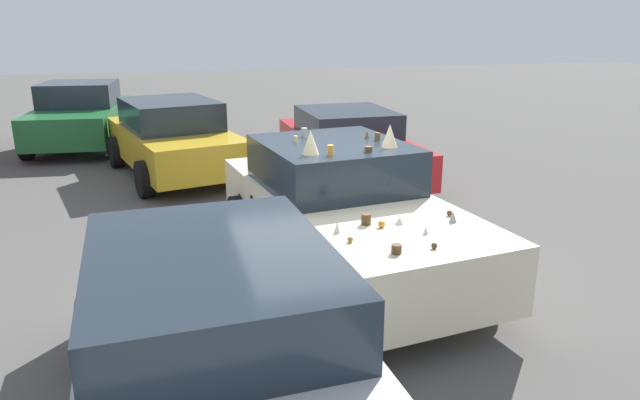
{
  "coord_description": "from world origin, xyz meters",
  "views": [
    {
      "loc": [
        -6.24,
        2.0,
        2.89
      ],
      "look_at": [
        0.0,
        0.3,
        0.9
      ],
      "focal_mm": 32.86,
      "sensor_mm": 36.0,
      "label": 1
    }
  ],
  "objects_px": {
    "parked_sedan_near_right": "(173,138)",
    "parked_sedan_behind_left": "(80,116)",
    "parked_sedan_near_left": "(348,145)",
    "art_car_decorated": "(342,209)",
    "parked_sedan_far_right": "(218,352)"
  },
  "relations": [
    {
      "from": "parked_sedan_near_right",
      "to": "parked_sedan_behind_left",
      "type": "relative_size",
      "value": 1.02
    },
    {
      "from": "parked_sedan_near_left",
      "to": "parked_sedan_near_right",
      "type": "height_order",
      "value": "parked_sedan_near_right"
    },
    {
      "from": "parked_sedan_near_right",
      "to": "parked_sedan_near_left",
      "type": "bearing_deg",
      "value": 53.56
    },
    {
      "from": "parked_sedan_near_left",
      "to": "parked_sedan_behind_left",
      "type": "height_order",
      "value": "parked_sedan_behind_left"
    },
    {
      "from": "parked_sedan_near_left",
      "to": "parked_sedan_near_right",
      "type": "bearing_deg",
      "value": -112.98
    },
    {
      "from": "art_car_decorated",
      "to": "parked_sedan_behind_left",
      "type": "height_order",
      "value": "art_car_decorated"
    },
    {
      "from": "parked_sedan_near_left",
      "to": "parked_sedan_behind_left",
      "type": "xyz_separation_m",
      "value": [
        4.67,
        5.14,
        0.06
      ]
    },
    {
      "from": "parked_sedan_far_right",
      "to": "parked_sedan_behind_left",
      "type": "bearing_deg",
      "value": -172.48
    },
    {
      "from": "parked_sedan_near_left",
      "to": "parked_sedan_behind_left",
      "type": "relative_size",
      "value": 1.01
    },
    {
      "from": "parked_sedan_near_left",
      "to": "parked_sedan_near_right",
      "type": "xyz_separation_m",
      "value": [
        1.29,
        3.11,
        0.06
      ]
    },
    {
      "from": "art_car_decorated",
      "to": "parked_sedan_near_left",
      "type": "height_order",
      "value": "art_car_decorated"
    },
    {
      "from": "parked_sedan_near_right",
      "to": "art_car_decorated",
      "type": "bearing_deg",
      "value": 5.39
    },
    {
      "from": "parked_sedan_behind_left",
      "to": "parked_sedan_near_right",
      "type": "bearing_deg",
      "value": 36.54
    },
    {
      "from": "parked_sedan_near_left",
      "to": "parked_sedan_far_right",
      "type": "relative_size",
      "value": 0.94
    },
    {
      "from": "parked_sedan_near_left",
      "to": "parked_sedan_far_right",
      "type": "height_order",
      "value": "parked_sedan_far_right"
    }
  ]
}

